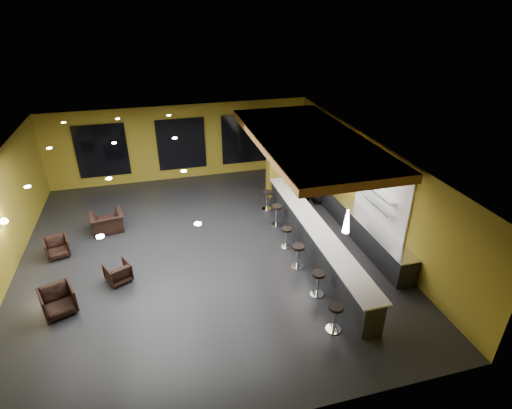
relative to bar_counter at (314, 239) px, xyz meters
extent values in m
cube|color=black|center=(-3.65, 1.00, -0.55)|extent=(12.00, 13.00, 0.10)
cube|color=black|center=(-3.65, 1.00, 3.05)|extent=(12.00, 13.00, 0.10)
cube|color=olive|center=(-3.65, 7.55, 1.25)|extent=(12.00, 0.10, 3.50)
cube|color=olive|center=(-3.65, -5.55, 1.25)|extent=(12.00, 0.10, 3.50)
cube|color=olive|center=(2.40, 1.00, 1.25)|extent=(0.10, 13.00, 3.50)
cube|color=#A4632F|center=(0.35, 2.00, 2.86)|extent=(3.60, 8.00, 0.28)
cube|color=black|center=(-7.15, 7.44, 1.20)|extent=(2.20, 0.06, 2.40)
cube|color=black|center=(-3.65, 7.44, 1.20)|extent=(2.20, 0.06, 2.40)
cube|color=black|center=(-0.65, 7.44, 1.20)|extent=(2.20, 0.06, 2.40)
cube|color=white|center=(2.31, 0.00, 1.50)|extent=(0.06, 3.20, 2.40)
cube|color=black|center=(0.00, 0.00, 0.00)|extent=(0.60, 8.00, 1.00)
cube|color=beige|center=(0.00, 0.00, 0.52)|extent=(0.78, 8.10, 0.05)
cube|color=black|center=(2.00, 0.50, -0.07)|extent=(0.70, 6.00, 0.86)
cube|color=silver|center=(2.00, 0.50, 0.39)|extent=(0.72, 6.00, 0.03)
cube|color=silver|center=(2.17, -0.20, 1.10)|extent=(0.30, 1.50, 0.03)
cube|color=silver|center=(2.17, -0.20, 1.55)|extent=(0.30, 1.50, 0.03)
cube|color=#A58525|center=(0.00, 4.60, 1.25)|extent=(0.60, 0.60, 3.50)
sphere|color=#FFE5B2|center=(-9.53, 1.50, 1.30)|extent=(0.22, 0.22, 0.22)
cone|color=white|center=(0.00, -2.00, 1.85)|extent=(0.20, 0.20, 0.70)
cone|color=white|center=(0.00, 0.50, 1.85)|extent=(0.20, 0.20, 0.70)
cone|color=white|center=(0.00, 3.00, 1.85)|extent=(0.20, 0.20, 0.70)
imported|color=black|center=(0.57, 2.62, 0.26)|extent=(0.66, 0.56, 1.52)
imported|color=black|center=(0.97, 2.99, 0.41)|extent=(1.06, 0.93, 1.82)
imported|color=black|center=(1.60, 3.37, 0.38)|extent=(0.96, 0.73, 1.75)
imported|color=black|center=(-7.94, -0.92, -0.11)|extent=(1.08, 1.10, 0.78)
imported|color=black|center=(-6.41, 0.08, -0.18)|extent=(0.92, 0.92, 0.64)
imported|color=black|center=(-8.44, 2.01, -0.16)|extent=(0.90, 0.91, 0.68)
imported|color=black|center=(-6.90, 3.26, -0.13)|extent=(1.29, 1.17, 0.74)
cylinder|color=silver|center=(-0.86, -3.50, -0.48)|extent=(0.41, 0.41, 0.03)
cylinder|color=silver|center=(-0.86, -3.50, -0.12)|extent=(0.07, 0.07, 0.72)
cylinder|color=black|center=(-0.86, -3.50, 0.27)|extent=(0.39, 0.39, 0.08)
cylinder|color=silver|center=(-0.74, -2.09, -0.49)|extent=(0.40, 0.40, 0.03)
cylinder|color=silver|center=(-0.74, -2.09, -0.13)|extent=(0.07, 0.07, 0.70)
cylinder|color=black|center=(-0.74, -2.09, 0.25)|extent=(0.38, 0.38, 0.08)
cylinder|color=silver|center=(-0.83, -0.66, -0.48)|extent=(0.41, 0.41, 0.03)
cylinder|color=silver|center=(-0.83, -0.66, -0.12)|extent=(0.07, 0.07, 0.72)
cylinder|color=black|center=(-0.83, -0.66, 0.27)|extent=(0.39, 0.39, 0.08)
cylinder|color=silver|center=(-0.81, 0.54, -0.49)|extent=(0.38, 0.38, 0.03)
cylinder|color=silver|center=(-0.81, 0.54, -0.15)|extent=(0.07, 0.07, 0.67)
cylinder|color=black|center=(-0.81, 0.54, 0.22)|extent=(0.36, 0.36, 0.08)
cylinder|color=silver|center=(-0.70, 2.05, -0.48)|extent=(0.42, 0.42, 0.03)
cylinder|color=silver|center=(-0.70, 2.05, -0.11)|extent=(0.07, 0.07, 0.74)
cylinder|color=black|center=(-0.70, 2.05, 0.29)|extent=(0.40, 0.40, 0.08)
cylinder|color=silver|center=(-0.69, 3.36, -0.48)|extent=(0.41, 0.41, 0.03)
cylinder|color=silver|center=(-0.69, 3.36, -0.12)|extent=(0.07, 0.07, 0.72)
cylinder|color=black|center=(-0.69, 3.36, 0.27)|extent=(0.39, 0.39, 0.08)
camera|label=1|loc=(-4.84, -10.50, 7.37)|focal=28.00mm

